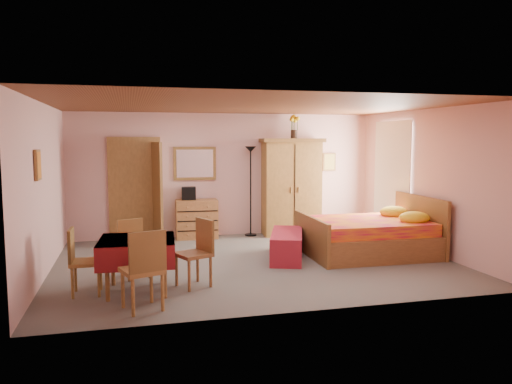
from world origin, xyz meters
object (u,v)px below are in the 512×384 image
object	(u,v)px
chair_west	(86,261)
stereo	(189,193)
sunflower_vase	(294,127)
wall_mirror	(195,163)
wardrobe	(291,187)
chair_north	(135,249)
bench	(287,245)
chest_of_drawers	(197,219)
floor_lamp	(251,191)
chair_south	(142,269)
bed	(367,226)
chair_east	(193,253)
dining_table	(138,265)

from	to	relation	value
chair_west	stereo	bearing A→B (deg)	154.18
stereo	sunflower_vase	bearing A→B (deg)	-3.40
wall_mirror	wardrobe	size ratio (longest dim) A/B	0.43
wall_mirror	chair_north	distance (m)	3.40
bench	chair_west	xyz separation A→B (m)	(-3.18, -1.24, 0.21)
chest_of_drawers	chair_west	bearing A→B (deg)	-116.22
chair_north	floor_lamp	bearing A→B (deg)	-151.75
chair_south	wall_mirror	bearing A→B (deg)	55.98
sunflower_vase	bench	size ratio (longest dim) A/B	0.36
wardrobe	bench	xyz separation A→B (m)	(-0.76, -2.07, -0.81)
sunflower_vase	bed	xyz separation A→B (m)	(0.67, -2.12, -1.81)
floor_lamp	wardrobe	bearing A→B (deg)	-6.79
bench	chair_east	distance (m)	2.17
chest_of_drawers	stereo	bearing A→B (deg)	164.85
bench	chair_east	world-z (taller)	chair_east
chair_north	chair_east	world-z (taller)	chair_east
wall_mirror	wardrobe	xyz separation A→B (m)	(2.03, -0.31, -0.51)
stereo	chair_west	bearing A→B (deg)	-116.98
dining_table	chair_south	xyz separation A→B (m)	(0.04, -0.75, 0.13)
chair_north	chair_east	xyz separation A→B (m)	(0.78, -0.68, 0.04)
bench	chair_west	distance (m)	3.42
bed	chair_east	world-z (taller)	bed
bed	bench	size ratio (longest dim) A/B	1.60
floor_lamp	chair_west	world-z (taller)	floor_lamp
floor_lamp	bench	world-z (taller)	floor_lamp
chair_east	bench	bearing A→B (deg)	-78.80
bench	wall_mirror	bearing A→B (deg)	117.93
floor_lamp	dining_table	bearing A→B (deg)	-124.89
bench	dining_table	bearing A→B (deg)	-153.00
stereo	chair_east	distance (m)	3.51
stereo	sunflower_vase	size ratio (longest dim) A/B	0.57
sunflower_vase	bench	world-z (taller)	sunflower_vase
dining_table	floor_lamp	bearing A→B (deg)	55.11
wardrobe	bed	xyz separation A→B (m)	(0.73, -2.10, -0.52)
wall_mirror	chair_south	world-z (taller)	wall_mirror
sunflower_vase	chair_south	world-z (taller)	sunflower_vase
wardrobe	bench	distance (m)	2.35
bench	chair_west	world-z (taller)	chair_west
sunflower_vase	chair_east	size ratio (longest dim) A/B	0.53
wall_mirror	bench	world-z (taller)	wall_mirror
wall_mirror	wardrobe	bearing A→B (deg)	-7.79
floor_lamp	chair_east	distance (m)	3.83
floor_lamp	wardrobe	size ratio (longest dim) A/B	0.92
wardrobe	floor_lamp	bearing A→B (deg)	176.90
chair_east	wardrobe	bearing A→B (deg)	-61.22
bench	chair_south	xyz separation A→B (m)	(-2.48, -2.04, 0.26)
stereo	chair_west	xyz separation A→B (m)	(-1.76, -3.47, -0.50)
chest_of_drawers	wardrobe	world-z (taller)	wardrobe
stereo	bench	xyz separation A→B (m)	(1.42, -2.22, -0.71)
chair_south	chair_north	world-z (taller)	chair_south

